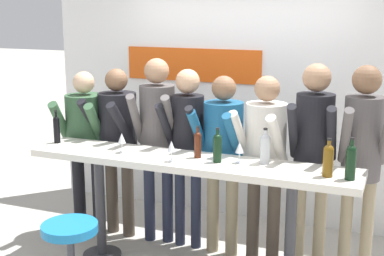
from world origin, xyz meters
name	(u,v)px	position (x,y,z in m)	size (l,w,h in m)	color
back_wall	(241,107)	(-0.01, 1.50, 1.23)	(4.45, 0.12, 2.46)	white
tasting_table	(189,177)	(0.00, 0.00, 0.89)	(2.85, 0.52, 1.05)	silver
bar_stool	(71,249)	(-0.70, -0.75, 0.43)	(0.46, 0.46, 0.64)	#333338
person_far_left	(86,135)	(-1.33, 0.48, 1.03)	(0.52, 0.60, 1.67)	black
person_left	(117,134)	(-0.98, 0.51, 1.06)	(0.51, 0.60, 1.71)	#473D33
person_center_left	(157,129)	(-0.53, 0.50, 1.15)	(0.47, 0.60, 1.83)	#23283D
person_center	(187,137)	(-0.22, 0.50, 1.10)	(0.37, 0.51, 1.74)	#23283D
person_center_right	(223,146)	(0.14, 0.48, 1.05)	(0.46, 0.57, 1.70)	gray
person_right	(265,150)	(0.54, 0.46, 1.07)	(0.49, 0.59, 1.72)	#473D33
person_far_right	(313,143)	(0.95, 0.49, 1.16)	(0.41, 0.56, 1.84)	gray
person_rightmost	(362,147)	(1.35, 0.51, 1.16)	(0.45, 0.59, 1.84)	gray
wine_bottle_0	(198,143)	(0.06, 0.07, 1.17)	(0.06, 0.06, 0.27)	#4C1E0F
wine_bottle_1	(265,147)	(0.63, 0.11, 1.18)	(0.08, 0.08, 0.30)	#B7BCC1
wine_bottle_2	(328,159)	(1.15, -0.05, 1.18)	(0.08, 0.08, 0.30)	brown
wine_bottle_3	(218,146)	(0.26, 0.00, 1.18)	(0.07, 0.07, 0.29)	black
wine_bottle_4	(351,160)	(1.32, -0.06, 1.19)	(0.08, 0.08, 0.32)	black
wine_bottle_5	(57,128)	(-1.35, 0.04, 1.19)	(0.06, 0.06, 0.32)	black
wine_glass_0	(239,148)	(0.43, 0.05, 1.17)	(0.07, 0.07, 0.18)	silver
wine_glass_1	(122,139)	(-0.62, -0.04, 1.17)	(0.07, 0.07, 0.18)	silver
wine_glass_2	(171,147)	(-0.10, -0.13, 1.17)	(0.07, 0.07, 0.18)	silver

